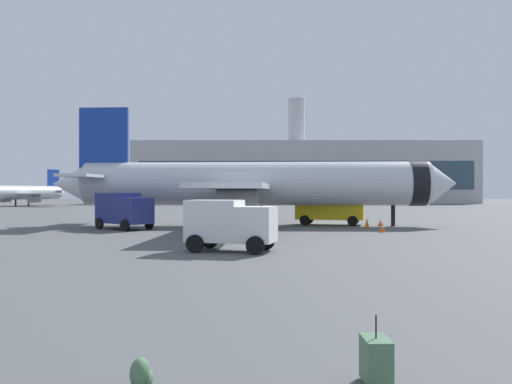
% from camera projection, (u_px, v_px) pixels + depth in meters
% --- Properties ---
extents(airplane_at_gate, '(35.74, 32.22, 10.50)m').
position_uv_depth(airplane_at_gate, '(250.00, 184.00, 45.92)').
color(airplane_at_gate, silver).
rests_on(airplane_at_gate, ground).
extents(airplane_taxiing, '(23.14, 25.21, 7.76)m').
position_uv_depth(airplane_taxiing, '(14.00, 193.00, 105.09)').
color(airplane_taxiing, silver).
rests_on(airplane_taxiing, ground).
extents(service_truck, '(5.10, 4.75, 2.90)m').
position_uv_depth(service_truck, '(121.00, 209.00, 41.54)').
color(service_truck, navy).
rests_on(service_truck, ground).
extents(fuel_truck, '(6.40, 3.88, 3.20)m').
position_uv_depth(fuel_truck, '(327.00, 205.00, 47.23)').
color(fuel_truck, yellow).
rests_on(fuel_truck, ground).
extents(cargo_van, '(4.77, 3.27, 2.60)m').
position_uv_depth(cargo_van, '(228.00, 223.00, 26.42)').
color(cargo_van, white).
rests_on(cargo_van, ground).
extents(safety_cone_near, '(0.44, 0.44, 0.67)m').
position_uv_depth(safety_cone_near, '(203.00, 221.00, 47.84)').
color(safety_cone_near, '#F2590C').
rests_on(safety_cone_near, ground).
extents(safety_cone_mid, '(0.44, 0.44, 0.83)m').
position_uv_depth(safety_cone_mid, '(365.00, 222.00, 43.96)').
color(safety_cone_mid, '#F2590C').
rests_on(safety_cone_mid, ground).
extents(safety_cone_far, '(0.44, 0.44, 0.72)m').
position_uv_depth(safety_cone_far, '(380.00, 227.00, 38.77)').
color(safety_cone_far, '#F2590C').
rests_on(safety_cone_far, ground).
extents(safety_cone_outer, '(0.44, 0.44, 0.59)m').
position_uv_depth(safety_cone_outer, '(378.00, 223.00, 45.52)').
color(safety_cone_outer, '#F2590C').
rests_on(safety_cone_outer, ground).
extents(rolling_suitcase, '(0.42, 0.65, 1.10)m').
position_uv_depth(rolling_suitcase, '(374.00, 360.00, 8.23)').
color(rolling_suitcase, '#476B4C').
rests_on(rolling_suitcase, ground).
extents(traveller_backpack, '(0.36, 0.40, 0.48)m').
position_uv_depth(traveller_backpack, '(139.00, 374.00, 8.05)').
color(traveller_backpack, '#476B4C').
rests_on(traveller_backpack, ground).
extents(terminal_building, '(85.01, 23.37, 27.30)m').
position_uv_depth(terminal_building, '(300.00, 173.00, 137.40)').
color(terminal_building, '#B2B2B7').
rests_on(terminal_building, ground).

